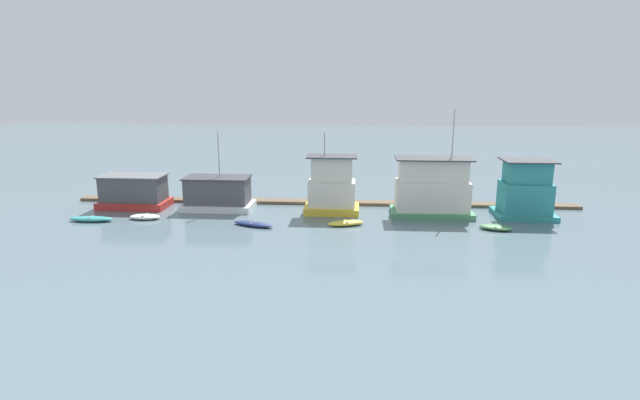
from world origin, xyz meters
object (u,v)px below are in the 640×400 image
object	(u,v)px
houseboat_red	(134,192)
houseboat_yellow	(332,188)
houseboat_green	(432,189)
dinghy_green	(496,227)
dinghy_navy	(253,224)
dinghy_yellow	(346,223)
houseboat_white	(218,194)
dinghy_white	(145,217)
houseboat_teal	(525,192)
dinghy_teal	(91,219)

from	to	relation	value
houseboat_red	houseboat_yellow	world-z (taller)	houseboat_yellow
houseboat_green	dinghy_green	bearing A→B (deg)	-42.97
houseboat_yellow	dinghy_navy	bearing A→B (deg)	-141.68
houseboat_red	dinghy_yellow	distance (m)	21.75
houseboat_white	houseboat_yellow	distance (m)	11.24
dinghy_white	dinghy_green	size ratio (longest dim) A/B	0.94
houseboat_red	dinghy_white	bearing A→B (deg)	-56.49
dinghy_white	dinghy_yellow	bearing A→B (deg)	-2.38
houseboat_white	dinghy_yellow	distance (m)	13.63
houseboat_red	houseboat_white	bearing A→B (deg)	-0.45
houseboat_red	dinghy_yellow	size ratio (longest dim) A/B	1.95
houseboat_white	houseboat_teal	distance (m)	29.00
houseboat_teal	dinghy_green	size ratio (longest dim) A/B	1.78
houseboat_teal	dinghy_green	world-z (taller)	houseboat_teal
dinghy_teal	dinghy_navy	distance (m)	14.83
houseboat_red	houseboat_teal	world-z (taller)	houseboat_teal
dinghy_yellow	houseboat_green	bearing A→B (deg)	27.23
houseboat_teal	dinghy_navy	distance (m)	24.92
houseboat_white	dinghy_yellow	xyz separation A→B (m)	(12.63, -4.97, -1.29)
houseboat_red	dinghy_yellow	xyz separation A→B (m)	(21.12, -5.04, -1.31)
houseboat_red	dinghy_yellow	bearing A→B (deg)	-13.41
houseboat_red	dinghy_green	bearing A→B (deg)	-9.11
houseboat_yellow	dinghy_white	xyz separation A→B (m)	(-16.85, -3.64, -2.15)
dinghy_yellow	dinghy_green	bearing A→B (deg)	-1.73
dinghy_yellow	dinghy_teal	bearing A→B (deg)	-179.21
houseboat_red	dinghy_white	size ratio (longest dim) A/B	2.36
dinghy_teal	dinghy_white	world-z (taller)	dinghy_white
dinghy_yellow	houseboat_white	bearing A→B (deg)	158.52
houseboat_green	dinghy_teal	distance (m)	31.09
houseboat_yellow	houseboat_teal	distance (m)	17.79
houseboat_green	dinghy_yellow	xyz separation A→B (m)	(-7.90, -4.06, -2.24)
houseboat_green	dinghy_teal	xyz separation A→B (m)	(-30.70, -4.38, -2.24)
houseboat_white	houseboat_teal	world-z (taller)	houseboat_white
dinghy_white	dinghy_navy	bearing A→B (deg)	-8.46
houseboat_white	houseboat_green	xyz separation A→B (m)	(20.53, -0.90, 0.95)
houseboat_green	dinghy_yellow	distance (m)	9.16
dinghy_yellow	dinghy_green	world-z (taller)	dinghy_yellow
dinghy_teal	dinghy_yellow	size ratio (longest dim) A/B	1.18
dinghy_white	dinghy_navy	distance (m)	10.43
houseboat_red	houseboat_teal	bearing A→B (deg)	-1.32
houseboat_red	houseboat_white	distance (m)	8.49
houseboat_green	houseboat_red	bearing A→B (deg)	178.08
dinghy_yellow	dinghy_white	bearing A→B (deg)	177.62
houseboat_teal	dinghy_green	distance (m)	6.24
dinghy_teal	dinghy_green	size ratio (longest dim) A/B	1.33
houseboat_white	dinghy_white	bearing A→B (deg)	-143.39
houseboat_green	houseboat_yellow	bearing A→B (deg)	177.96
dinghy_teal	houseboat_teal	bearing A→B (deg)	6.54
dinghy_white	dinghy_yellow	world-z (taller)	dinghy_white
houseboat_red	dinghy_navy	xyz separation A→B (m)	(13.14, -5.81, -1.34)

